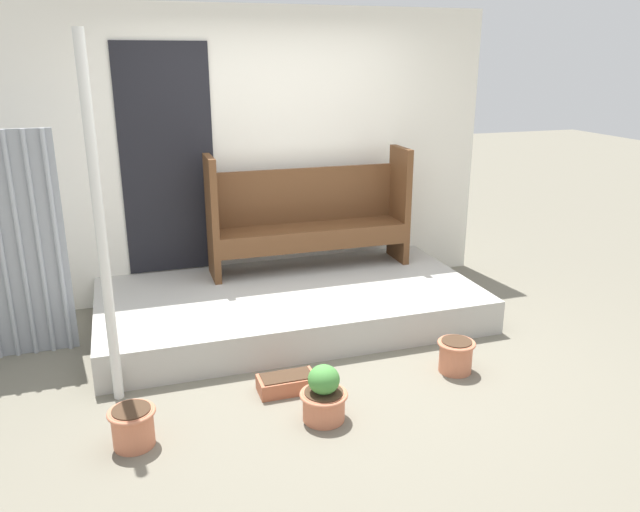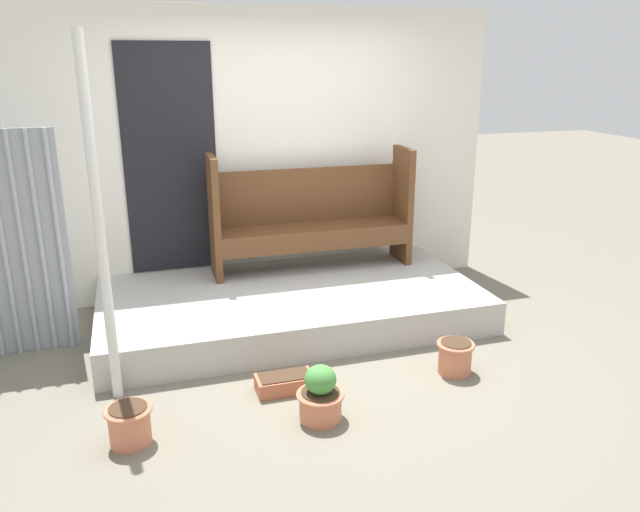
{
  "view_description": "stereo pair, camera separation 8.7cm",
  "coord_description": "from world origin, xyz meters",
  "px_view_note": "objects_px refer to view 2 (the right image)",
  "views": [
    {
      "loc": [
        -1.36,
        -3.97,
        2.18
      ],
      "look_at": [
        0.03,
        0.29,
        0.73
      ],
      "focal_mm": 35.0,
      "sensor_mm": 36.0,
      "label": 1
    },
    {
      "loc": [
        -1.28,
        -3.99,
        2.18
      ],
      "look_at": [
        0.03,
        0.29,
        0.73
      ],
      "focal_mm": 35.0,
      "sensor_mm": 36.0,
      "label": 2
    }
  ],
  "objects_px": {
    "flower_pot_middle": "(320,396)",
    "bench": "(311,212)",
    "flower_pot_right": "(455,356)",
    "flower_pot_left": "(129,423)",
    "planter_box_rect": "(285,383)",
    "support_post": "(99,228)"
  },
  "relations": [
    {
      "from": "flower_pot_middle",
      "to": "bench",
      "type": "bearing_deg",
      "value": 75.29
    },
    {
      "from": "flower_pot_middle",
      "to": "flower_pot_right",
      "type": "height_order",
      "value": "flower_pot_middle"
    },
    {
      "from": "flower_pot_left",
      "to": "flower_pot_middle",
      "type": "distance_m",
      "value": 1.14
    },
    {
      "from": "flower_pot_middle",
      "to": "flower_pot_right",
      "type": "relative_size",
      "value": 1.36
    },
    {
      "from": "flower_pot_left",
      "to": "flower_pot_right",
      "type": "relative_size",
      "value": 1.02
    },
    {
      "from": "flower_pot_right",
      "to": "planter_box_rect",
      "type": "bearing_deg",
      "value": 175.05
    },
    {
      "from": "flower_pot_left",
      "to": "support_post",
      "type": "bearing_deg",
      "value": 97.44
    },
    {
      "from": "bench",
      "to": "flower_pot_left",
      "type": "xyz_separation_m",
      "value": [
        -1.69,
        -1.99,
        -0.67
      ]
    },
    {
      "from": "flower_pot_middle",
      "to": "planter_box_rect",
      "type": "bearing_deg",
      "value": 107.88
    },
    {
      "from": "flower_pot_right",
      "to": "planter_box_rect",
      "type": "xyz_separation_m",
      "value": [
        -1.23,
        0.11,
        -0.07
      ]
    },
    {
      "from": "support_post",
      "to": "flower_pot_middle",
      "type": "xyz_separation_m",
      "value": [
        1.22,
        -0.67,
        -1.0
      ]
    },
    {
      "from": "support_post",
      "to": "flower_pot_left",
      "type": "xyz_separation_m",
      "value": [
        0.08,
        -0.59,
        -1.03
      ]
    },
    {
      "from": "support_post",
      "to": "flower_pot_middle",
      "type": "bearing_deg",
      "value": -28.85
    },
    {
      "from": "flower_pot_right",
      "to": "flower_pot_middle",
      "type": "bearing_deg",
      "value": -164.84
    },
    {
      "from": "bench",
      "to": "flower_pot_left",
      "type": "bearing_deg",
      "value": -129.75
    },
    {
      "from": "flower_pot_left",
      "to": "planter_box_rect",
      "type": "height_order",
      "value": "flower_pot_left"
    },
    {
      "from": "flower_pot_middle",
      "to": "planter_box_rect",
      "type": "height_order",
      "value": "flower_pot_middle"
    },
    {
      "from": "flower_pot_middle",
      "to": "planter_box_rect",
      "type": "distance_m",
      "value": 0.44
    },
    {
      "from": "flower_pot_right",
      "to": "support_post",
      "type": "bearing_deg",
      "value": 170.84
    },
    {
      "from": "flower_pot_right",
      "to": "bench",
      "type": "bearing_deg",
      "value": 107.29
    },
    {
      "from": "flower_pot_left",
      "to": "bench",
      "type": "bearing_deg",
      "value": 49.73
    },
    {
      "from": "support_post",
      "to": "planter_box_rect",
      "type": "distance_m",
      "value": 1.57
    }
  ]
}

